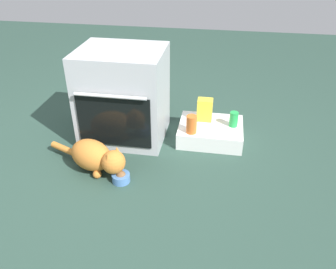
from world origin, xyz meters
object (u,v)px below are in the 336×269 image
object	(u,v)px
snack_bag	(205,110)
soda_can	(234,119)
pantry_cabinet	(210,132)
food_bowl	(121,177)
cat	(96,156)
sauce_jar	(192,124)
oven	(123,95)

from	to	relation	value
snack_bag	soda_can	world-z (taller)	snack_bag
pantry_cabinet	food_bowl	distance (m)	0.85
food_bowl	snack_bag	world-z (taller)	snack_bag
pantry_cabinet	snack_bag	bearing A→B (deg)	127.58
cat	snack_bag	bearing A→B (deg)	65.44
food_bowl	cat	xyz separation A→B (m)	(-0.20, 0.09, 0.09)
pantry_cabinet	cat	world-z (taller)	cat
pantry_cabinet	cat	xyz separation A→B (m)	(-0.76, -0.56, 0.06)
soda_can	sauce_jar	size ratio (longest dim) A/B	0.86
snack_bag	sauce_jar	size ratio (longest dim) A/B	1.29
pantry_cabinet	soda_can	distance (m)	0.21
pantry_cabinet	soda_can	size ratio (longest dim) A/B	4.18
snack_bag	soda_can	size ratio (longest dim) A/B	1.50
food_bowl	pantry_cabinet	bearing A→B (deg)	48.93
oven	sauce_jar	distance (m)	0.57
oven	sauce_jar	bearing A→B (deg)	-9.22
food_bowl	snack_bag	xyz separation A→B (m)	(0.50, 0.72, 0.19)
oven	pantry_cabinet	xyz separation A→B (m)	(0.69, 0.05, -0.29)
oven	soda_can	xyz separation A→B (m)	(0.86, 0.06, -0.17)
oven	soda_can	distance (m)	0.88
pantry_cabinet	food_bowl	world-z (taller)	pantry_cabinet
food_bowl	cat	bearing A→B (deg)	156.82
food_bowl	oven	bearing A→B (deg)	102.39
food_bowl	cat	world-z (taller)	cat
soda_can	oven	bearing A→B (deg)	-175.77
oven	cat	xyz separation A→B (m)	(-0.07, -0.50, -0.23)
cat	soda_can	xyz separation A→B (m)	(0.93, 0.57, 0.07)
oven	snack_bag	distance (m)	0.66
oven	soda_can	size ratio (longest dim) A/B	5.98
oven	cat	world-z (taller)	oven
cat	snack_bag	size ratio (longest dim) A/B	3.57
soda_can	food_bowl	bearing A→B (deg)	-138.21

